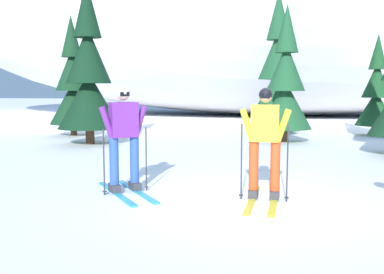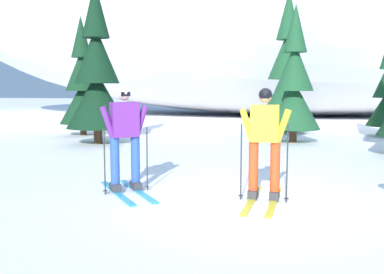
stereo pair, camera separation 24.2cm
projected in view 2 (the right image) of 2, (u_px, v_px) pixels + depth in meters
name	position (u px, v px, depth m)	size (l,w,h in m)	color
ground_plane	(248.00, 204.00, 6.69)	(120.00, 120.00, 0.00)	white
skier_yellow_jacket	(265.00, 142.00, 6.81)	(0.80, 1.81, 1.73)	gold
skier_purple_jacket	(125.00, 137.00, 7.37)	(1.43, 1.70, 1.75)	#2893CC
pine_tree_far_left	(82.00, 86.00, 16.14)	(1.66, 1.66, 4.29)	#47301E
pine_tree_left	(97.00, 77.00, 13.60)	(1.90, 1.90, 4.93)	#47301E
pine_tree_center_left	(288.00, 73.00, 17.22)	(2.10, 2.10, 5.44)	#47301E
pine_tree_center	(294.00, 85.00, 13.95)	(1.66, 1.66, 4.31)	#47301E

